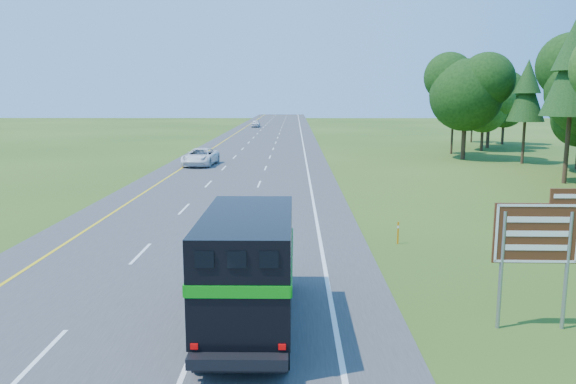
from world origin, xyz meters
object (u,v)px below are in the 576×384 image
Objects in this scene: white_suv at (200,157)px; far_car at (256,124)px; exit_sign at (538,239)px; horse_truck at (250,264)px.

white_suv is 1.35× the size of far_car.
far_car is at bearing 99.24° from exit_sign.
white_suv reaches higher than far_car.
white_suv is 1.42× the size of exit_sign.
exit_sign reaches higher than far_car.
white_suv is (-7.34, 35.98, -0.97)m from horse_truck.
far_car is at bearing 93.85° from horse_truck.
horse_truck is at bearing -85.97° from far_car.
exit_sign reaches higher than white_suv.
exit_sign reaches higher than horse_truck.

